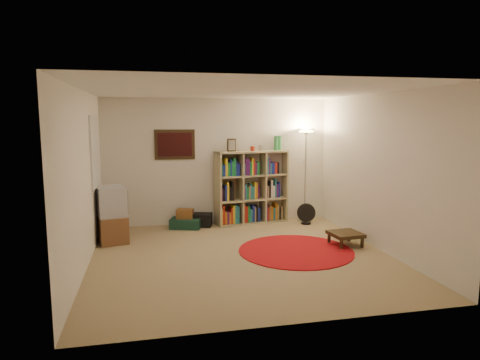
# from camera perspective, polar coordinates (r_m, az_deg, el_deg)

# --- Properties ---
(room) EXTENTS (4.54, 4.54, 2.54)m
(room) POSITION_cam_1_polar(r_m,az_deg,el_deg) (6.41, -0.32, 0.70)
(room) COLOR #988059
(room) RESTS_ON ground
(bookshelf) EXTENTS (1.51, 0.65, 1.75)m
(bookshelf) POSITION_cam_1_polar(r_m,az_deg,el_deg) (8.62, 1.38, -1.11)
(bookshelf) COLOR tan
(bookshelf) RESTS_ON ground
(floor_lamp) EXTENTS (0.37, 0.37, 1.90)m
(floor_lamp) POSITION_cam_1_polar(r_m,az_deg,el_deg) (8.80, 8.78, 4.70)
(floor_lamp) COLOR silver
(floor_lamp) RESTS_ON ground
(floor_fan) EXTENTS (0.37, 0.25, 0.42)m
(floor_fan) POSITION_cam_1_polar(r_m,az_deg,el_deg) (8.68, 8.82, -4.48)
(floor_fan) COLOR black
(floor_fan) RESTS_ON ground
(tv_stand) EXTENTS (0.60, 0.74, 0.95)m
(tv_stand) POSITION_cam_1_polar(r_m,az_deg,el_deg) (7.66, -16.71, -4.52)
(tv_stand) COLOR brown
(tv_stand) RESTS_ON ground
(suitcase) EXTENTS (0.66, 0.53, 0.19)m
(suitcase) POSITION_cam_1_polar(r_m,az_deg,el_deg) (8.38, -7.24, -5.74)
(suitcase) COLOR #123225
(suitcase) RESTS_ON ground
(wicker_basket) EXTENTS (0.36, 0.30, 0.18)m
(wicker_basket) POSITION_cam_1_polar(r_m,az_deg,el_deg) (8.36, -7.36, -4.48)
(wicker_basket) COLOR brown
(wicker_basket) RESTS_ON suitcase
(duffel_bag) EXTENTS (0.43, 0.39, 0.25)m
(duffel_bag) POSITION_cam_1_polar(r_m,az_deg,el_deg) (8.47, -5.05, -5.32)
(duffel_bag) COLOR black
(duffel_bag) RESTS_ON ground
(paper_towel) EXTENTS (0.16, 0.16, 0.27)m
(paper_towel) POSITION_cam_1_polar(r_m,az_deg,el_deg) (8.77, -1.03, -4.74)
(paper_towel) COLOR white
(paper_towel) RESTS_ON ground
(red_rug) EXTENTS (1.83, 1.83, 0.02)m
(red_rug) POSITION_cam_1_polar(r_m,az_deg,el_deg) (6.97, 7.46, -9.33)
(red_rug) COLOR #9C0B11
(red_rug) RESTS_ON ground
(side_table) EXTENTS (0.53, 0.53, 0.22)m
(side_table) POSITION_cam_1_polar(r_m,az_deg,el_deg) (7.38, 13.89, -7.07)
(side_table) COLOR black
(side_table) RESTS_ON ground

